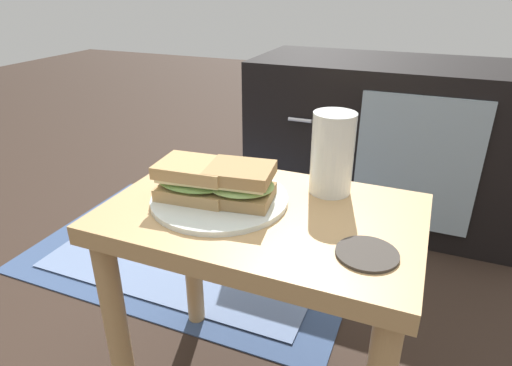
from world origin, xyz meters
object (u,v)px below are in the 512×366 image
sandwich_front (195,179)px  sandwich_back (241,183)px  tv_cabinet (386,142)px  beer_glass (332,155)px  coaster (367,254)px  plate (219,200)px

sandwich_front → sandwich_back: size_ratio=1.08×
tv_cabinet → beer_glass: (-0.02, -0.83, 0.24)m
beer_glass → coaster: (0.10, -0.19, -0.07)m
tv_cabinet → sandwich_front: bearing=-104.2°
beer_glass → coaster: size_ratio=1.66×
tv_cabinet → coaster: (0.08, -1.02, 0.17)m
sandwich_front → beer_glass: bearing=30.9°
sandwich_front → sandwich_back: bearing=11.4°
beer_glass → sandwich_back: bearing=-139.7°
plate → sandwich_back: bearing=11.4°
tv_cabinet → coaster: 1.04m
coaster → sandwich_front: bearing=169.5°
sandwich_back → beer_glass: (0.14, 0.11, 0.03)m
tv_cabinet → sandwich_back: (-0.16, -0.94, 0.21)m
plate → coaster: (0.28, -0.07, -0.00)m
sandwich_back → coaster: sandwich_back is taller
coaster → sandwich_back: bearing=162.2°
sandwich_front → coaster: sandwich_front is taller
sandwich_front → beer_glass: 0.26m
sandwich_back → coaster: (0.24, -0.08, -0.04)m
plate → beer_glass: 0.23m
sandwich_front → sandwich_back: 0.09m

